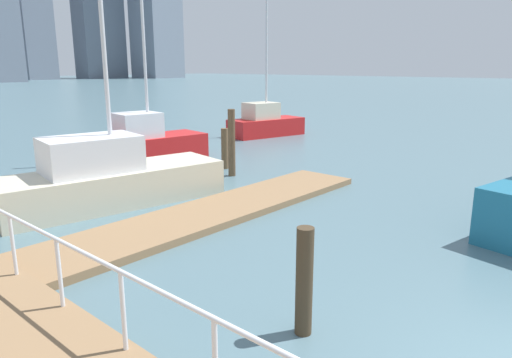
{
  "coord_description": "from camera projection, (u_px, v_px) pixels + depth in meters",
  "views": [
    {
      "loc": [
        -5.96,
        -0.1,
        3.85
      ],
      "look_at": [
        1.93,
        6.87,
        1.29
      ],
      "focal_mm": 32.9,
      "sensor_mm": 36.0,
      "label": 1
    }
  ],
  "objects": [
    {
      "name": "floating_dock",
      "position": [
        210.0,
        213.0,
        12.22
      ],
      "size": [
        10.97,
        2.0,
        0.18
      ],
      "primitive_type": "cube",
      "color": "#93704C",
      "rests_on": "ground_plane"
    },
    {
      "name": "boardwalk_railing",
      "position": [
        11.0,
        228.0,
        7.74
      ],
      "size": [
        0.06,
        22.78,
        1.08
      ],
      "color": "white",
      "rests_on": "boardwalk"
    },
    {
      "name": "dock_piling_0",
      "position": [
        232.0,
        143.0,
        16.48
      ],
      "size": [
        0.25,
        0.25,
        2.37
      ],
      "primitive_type": "cylinder",
      "color": "brown",
      "rests_on": "ground_plane"
    },
    {
      "name": "dock_piling_1",
      "position": [
        225.0,
        149.0,
        17.73
      ],
      "size": [
        0.26,
        0.26,
        1.54
      ],
      "primitive_type": "cylinder",
      "color": "brown",
      "rests_on": "ground_plane"
    },
    {
      "name": "dock_piling_2",
      "position": [
        304.0,
        282.0,
        6.73
      ],
      "size": [
        0.25,
        0.25,
        1.64
      ],
      "primitive_type": "cylinder",
      "color": "#473826",
      "rests_on": "ground_plane"
    },
    {
      "name": "moored_boat_0",
      "position": [
        109.0,
        178.0,
        13.13
      ],
      "size": [
        6.44,
        3.03,
        8.47
      ],
      "color": "beige",
      "rests_on": "ground_plane"
    },
    {
      "name": "moored_boat_2",
      "position": [
        265.0,
        123.0,
        26.04
      ],
      "size": [
        4.52,
        2.57,
        7.27
      ],
      "color": "red",
      "rests_on": "ground_plane"
    },
    {
      "name": "moored_boat_3",
      "position": [
        147.0,
        143.0,
        19.1
      ],
      "size": [
        4.83,
        2.42,
        9.02
      ],
      "color": "red",
      "rests_on": "ground_plane"
    }
  ]
}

